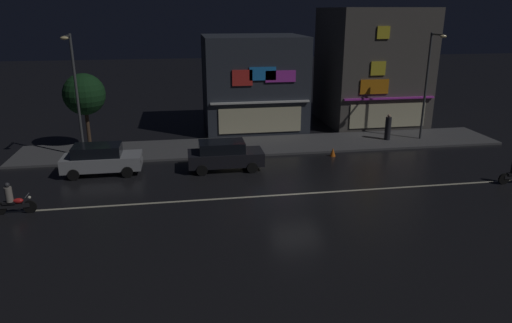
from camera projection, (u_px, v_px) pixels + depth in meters
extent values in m
plane|color=black|center=(297.00, 194.00, 23.16)|extent=(140.00, 140.00, 0.00)
cube|color=beige|center=(297.00, 194.00, 23.16)|extent=(30.63, 0.16, 0.01)
cube|color=#4C4C4F|center=(266.00, 145.00, 31.29)|extent=(32.24, 4.42, 0.14)
cube|color=#56514C|center=(371.00, 66.00, 36.95)|extent=(7.37, 7.32, 8.99)
cube|color=#D83FD8|center=(390.00, 98.00, 33.99)|extent=(7.01, 0.24, 0.12)
cube|color=yellow|center=(378.00, 68.00, 33.20)|extent=(1.11, 0.08, 1.00)
cube|color=orange|center=(374.00, 87.00, 33.58)|extent=(2.17, 0.08, 1.07)
cube|color=yellow|center=(383.00, 32.00, 32.45)|extent=(0.93, 0.08, 0.88)
cube|color=beige|center=(388.00, 115.00, 34.46)|extent=(5.90, 0.06, 1.80)
cube|color=#2D333D|center=(253.00, 83.00, 35.29)|extent=(7.46, 6.31, 7.01)
cube|color=white|center=(260.00, 102.00, 32.50)|extent=(7.09, 0.24, 0.12)
cube|color=red|center=(242.00, 78.00, 31.82)|extent=(1.42, 0.08, 1.10)
cube|color=#268CF2|center=(263.00, 74.00, 31.96)|extent=(1.88, 0.08, 0.92)
cube|color=#D83FD8|center=(281.00, 76.00, 32.22)|extent=(2.16, 0.08, 0.81)
cube|color=beige|center=(260.00, 120.00, 32.97)|extent=(5.97, 0.06, 1.80)
cylinder|color=#47494C|center=(77.00, 97.00, 27.53)|extent=(0.16, 0.16, 7.38)
cube|color=#47494C|center=(67.00, 36.00, 25.75)|extent=(0.10, 1.40, 0.10)
ellipsoid|color=#F9E099|center=(64.00, 38.00, 25.12)|extent=(0.44, 0.32, 0.20)
cylinder|color=#47494C|center=(426.00, 87.00, 31.55)|extent=(0.16, 0.16, 7.25)
cube|color=#47494C|center=(438.00, 35.00, 29.79)|extent=(0.10, 1.40, 0.10)
ellipsoid|color=#F9E099|center=(443.00, 36.00, 29.16)|extent=(0.44, 0.32, 0.20)
cylinder|color=#232328|center=(388.00, 128.00, 32.15)|extent=(0.41, 0.41, 1.60)
sphere|color=tan|center=(389.00, 116.00, 31.87)|extent=(0.22, 0.22, 0.22)
cylinder|color=#473323|center=(88.00, 129.00, 30.29)|extent=(0.24, 0.24, 2.46)
sphere|color=#143819|center=(84.00, 94.00, 29.57)|extent=(2.67, 2.67, 2.67)
cube|color=black|center=(226.00, 158.00, 26.60)|extent=(4.30, 1.78, 0.76)
cube|color=black|center=(222.00, 147.00, 26.36)|extent=(2.58, 1.57, 0.60)
cube|color=#F9F2CC|center=(260.00, 151.00, 27.46)|extent=(0.08, 0.20, 0.12)
cube|color=#F9F2CC|center=(263.00, 157.00, 26.33)|extent=(0.08, 0.20, 0.12)
cylinder|color=black|center=(248.00, 158.00, 27.77)|extent=(0.62, 0.20, 0.62)
cylinder|color=black|center=(252.00, 168.00, 26.11)|extent=(0.62, 0.20, 0.62)
cylinder|color=black|center=(200.00, 161.00, 27.34)|extent=(0.62, 0.20, 0.62)
cylinder|color=black|center=(202.00, 170.00, 25.67)|extent=(0.62, 0.20, 0.62)
cube|color=#9EA0A5|center=(102.00, 162.00, 25.89)|extent=(4.30, 1.78, 0.76)
cube|color=black|center=(97.00, 150.00, 25.64)|extent=(2.58, 1.57, 0.60)
cube|color=#F9F2CC|center=(141.00, 155.00, 26.75)|extent=(0.08, 0.20, 0.12)
cube|color=#F9F2CC|center=(140.00, 162.00, 25.61)|extent=(0.08, 0.20, 0.12)
cylinder|color=black|center=(130.00, 162.00, 27.06)|extent=(0.62, 0.20, 0.62)
cylinder|color=black|center=(127.00, 172.00, 25.39)|extent=(0.62, 0.20, 0.62)
cylinder|color=black|center=(80.00, 165.00, 26.62)|extent=(0.62, 0.20, 0.62)
cylinder|color=black|center=(73.00, 175.00, 24.95)|extent=(0.62, 0.20, 0.62)
cylinder|color=black|center=(30.00, 207.00, 20.95)|extent=(0.60, 0.08, 0.60)
cube|color=black|center=(14.00, 206.00, 20.82)|extent=(1.30, 0.14, 0.20)
ellipsoid|color=red|center=(18.00, 201.00, 20.78)|extent=(0.44, 0.26, 0.24)
cube|color=black|center=(9.00, 203.00, 20.74)|extent=(0.56, 0.22, 0.10)
cylinder|color=slate|center=(27.00, 196.00, 20.77)|extent=(0.03, 0.60, 0.03)
sphere|color=white|center=(29.00, 197.00, 20.81)|extent=(0.14, 0.14, 0.14)
cylinder|color=gray|center=(9.00, 194.00, 20.62)|extent=(0.32, 0.32, 0.70)
sphere|color=#333338|center=(7.00, 185.00, 20.48)|extent=(0.22, 0.22, 0.22)
cylinder|color=black|center=(504.00, 179.00, 24.39)|extent=(0.60, 0.10, 0.60)
cube|color=black|center=(512.00, 174.00, 24.39)|extent=(0.56, 0.22, 0.10)
cone|color=orange|center=(333.00, 152.00, 29.10)|extent=(0.36, 0.36, 0.55)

